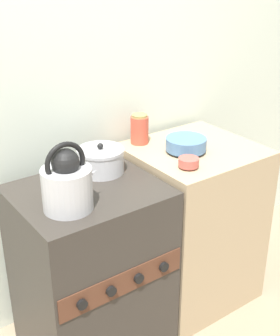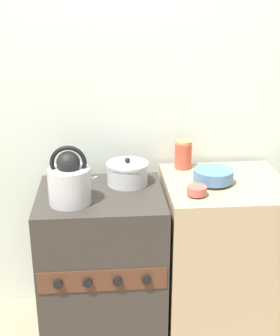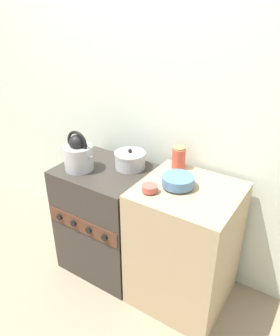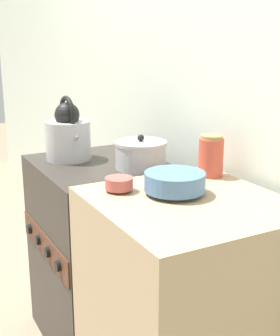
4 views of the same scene
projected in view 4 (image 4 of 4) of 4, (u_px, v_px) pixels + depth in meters
name	position (u px, v px, depth m)	size (l,w,h in m)	color
wall_back	(179.00, 64.00, 2.05)	(7.00, 0.06, 2.50)	silver
stove	(103.00, 254.00, 2.10)	(0.62, 0.55, 0.84)	#332D28
counter	(186.00, 322.00, 1.58)	(0.61, 0.58, 0.87)	tan
kettle	(68.00, 135.00, 2.03)	(0.24, 0.20, 0.28)	#B2B2B7
cooking_pot	(141.00, 155.00, 1.91)	(0.21, 0.21, 0.14)	#B2B2B7
enamel_bowl	(175.00, 182.00, 1.50)	(0.20, 0.20, 0.07)	#4C729E
small_ceramic_bowl	(119.00, 183.00, 1.53)	(0.09, 0.09, 0.05)	#B75147
storage_jar	(211.00, 156.00, 1.69)	(0.09, 0.09, 0.15)	#CC4C38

